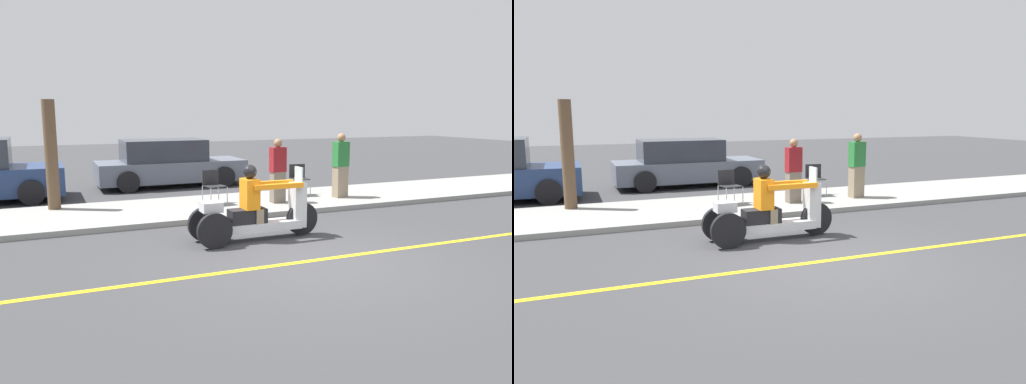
% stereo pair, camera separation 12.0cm
% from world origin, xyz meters
% --- Properties ---
extents(ground_plane, '(60.00, 60.00, 0.00)m').
position_xyz_m(ground_plane, '(0.00, 0.00, 0.00)').
color(ground_plane, '#38383A').
extents(lane_stripe, '(24.00, 0.12, 0.01)m').
position_xyz_m(lane_stripe, '(-0.37, 0.00, 0.00)').
color(lane_stripe, gold).
rests_on(lane_stripe, ground).
extents(sidewalk_strip, '(28.00, 2.80, 0.12)m').
position_xyz_m(sidewalk_strip, '(0.00, 4.60, 0.06)').
color(sidewalk_strip, gray).
rests_on(sidewalk_strip, ground).
extents(motorcycle_trike, '(2.49, 0.67, 1.40)m').
position_xyz_m(motorcycle_trike, '(-0.38, 1.57, 0.50)').
color(motorcycle_trike, black).
rests_on(motorcycle_trike, ground).
extents(spectator_with_child, '(0.39, 0.25, 1.57)m').
position_xyz_m(spectator_with_child, '(1.37, 4.24, 0.88)').
color(spectator_with_child, '#726656').
rests_on(spectator_with_child, sidewalk_strip).
extents(spectator_end_of_line, '(0.43, 0.30, 1.66)m').
position_xyz_m(spectator_end_of_line, '(3.20, 4.28, 0.92)').
color(spectator_end_of_line, gray).
rests_on(spectator_end_of_line, sidewalk_strip).
extents(folding_chair_set_back, '(0.53, 0.53, 0.82)m').
position_xyz_m(folding_chair_set_back, '(-0.16, 4.68, 0.62)').
color(folding_chair_set_back, '#A5A8AD').
rests_on(folding_chair_set_back, sidewalk_strip).
extents(folding_chair_curbside, '(0.52, 0.52, 0.82)m').
position_xyz_m(folding_chair_curbside, '(2.35, 5.01, 0.62)').
color(folding_chair_curbside, '#A5A8AD').
rests_on(folding_chair_curbside, sidewalk_strip).
extents(parked_car_lot_right, '(4.55, 1.96, 1.47)m').
position_xyz_m(parked_car_lot_right, '(-0.26, 8.75, 0.69)').
color(parked_car_lot_right, slate).
rests_on(parked_car_lot_right, ground).
extents(tree_trunk, '(0.28, 0.28, 2.49)m').
position_xyz_m(tree_trunk, '(-3.72, 5.52, 1.37)').
color(tree_trunk, brown).
rests_on(tree_trunk, sidewalk_strip).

